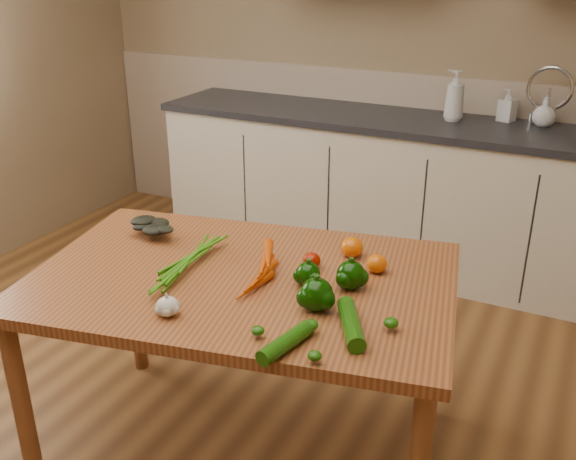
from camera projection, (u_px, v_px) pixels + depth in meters
The scene contains 17 objects.
room at pixel (138, 136), 1.96m from camera, with size 4.04×5.04×2.64m.
counter_run at pixel (393, 190), 3.85m from camera, with size 2.84×0.64×1.14m.
table at pixel (243, 297), 2.21m from camera, with size 1.57×1.17×0.76m.
soap_bottle_a at pixel (455, 96), 3.54m from camera, with size 0.11×0.11×0.28m, color silver.
soap_bottle_b at pixel (508, 105), 3.55m from camera, with size 0.08×0.08×0.18m, color silver.
soap_bottle_c at pixel (545, 112), 3.44m from camera, with size 0.12×0.12×0.16m, color silver.
carrot_bunch at pixel (238, 266), 2.16m from camera, with size 0.26×0.20×0.07m, color #D24704, non-canonical shape.
leafy_greens at pixel (153, 226), 2.43m from camera, with size 0.20×0.18×0.10m, color black, non-canonical shape.
garlic_bulb at pixel (167, 306), 1.92m from camera, with size 0.07×0.07×0.06m, color beige.
pepper_a at pixel (308, 274), 2.09m from camera, with size 0.08×0.08×0.08m, color #0A3102.
pepper_b at pixel (351, 275), 2.07m from camera, with size 0.09×0.09×0.09m, color #0A3102.
pepper_c at pixel (316, 294), 1.95m from camera, with size 0.10×0.10×0.10m, color #0A3102.
tomato_a at pixel (312, 260), 2.21m from camera, with size 0.06×0.06×0.06m, color #8F1502.
tomato_b at pixel (352, 247), 2.29m from camera, with size 0.08×0.08×0.07m, color #DA5705.
tomato_c at pixel (377, 264), 2.18m from camera, with size 0.07×0.07×0.07m, color #DA5705.
zucchini_a at pixel (351, 324), 1.84m from camera, with size 0.05×0.05×0.23m, color #154707.
zucchini_b at pixel (285, 343), 1.75m from camera, with size 0.05×0.05×0.20m, color #154707.
Camera 1 is at (1.27, -1.34, 1.76)m, focal length 40.00 mm.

